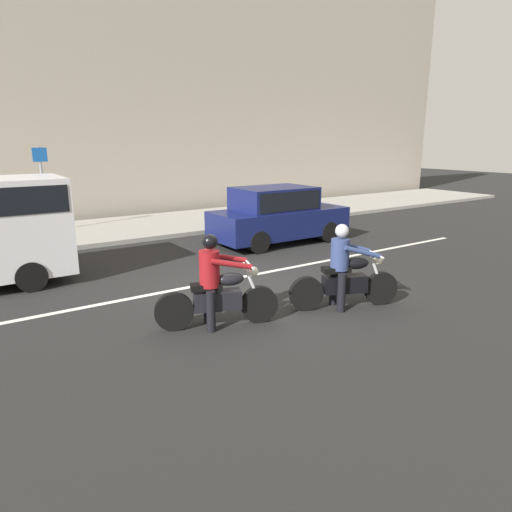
{
  "coord_description": "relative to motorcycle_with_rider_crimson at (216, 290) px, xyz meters",
  "views": [
    {
      "loc": [
        -4.97,
        -7.67,
        3.08
      ],
      "look_at": [
        -0.42,
        -0.94,
        1.01
      ],
      "focal_mm": 32.02,
      "sensor_mm": 36.0,
      "label": 1
    }
  ],
  "objects": [
    {
      "name": "motorcycle_with_rider_crimson",
      "position": [
        0.0,
        0.0,
        0.0
      ],
      "size": [
        2.02,
        0.94,
        1.6
      ],
      "color": "black",
      "rests_on": "ground_plane"
    },
    {
      "name": "parked_sedan_navy",
      "position": [
        4.73,
        4.66,
        0.22
      ],
      "size": [
        4.23,
        1.82,
        1.72
      ],
      "color": "#11194C",
      "rests_on": "ground_plane"
    },
    {
      "name": "motorcycle_with_rider_denim_blue",
      "position": [
        2.43,
        -0.55,
        0.0
      ],
      "size": [
        2.03,
        1.0,
        1.61
      ],
      "color": "black",
      "rests_on": "ground_plane"
    },
    {
      "name": "sidewalk_slab",
      "position": [
        1.46,
        9.28,
        -0.58
      ],
      "size": [
        40.0,
        4.4,
        0.14
      ],
      "primitive_type": "cube",
      "color": "#99968E",
      "rests_on": "ground_plane"
    },
    {
      "name": "lane_marking_stripe",
      "position": [
        0.7,
        2.18,
        -0.65
      ],
      "size": [
        18.0,
        0.14,
        0.01
      ],
      "primitive_type": "cube",
      "color": "silver",
      "rests_on": "ground_plane"
    },
    {
      "name": "building_facade",
      "position": [
        1.46,
        12.68,
        5.39
      ],
      "size": [
        40.0,
        1.4,
        12.09
      ],
      "primitive_type": "cube",
      "color": "#A89E8E",
      "rests_on": "ground_plane"
    },
    {
      "name": "street_sign_post",
      "position": [
        -0.9,
        9.84,
        1.13
      ],
      "size": [
        0.44,
        0.08,
        2.74
      ],
      "color": "gray",
      "rests_on": "sidewalk_slab"
    },
    {
      "name": "ground_plane",
      "position": [
        1.46,
        1.28,
        -0.65
      ],
      "size": [
        80.0,
        80.0,
        0.0
      ],
      "primitive_type": "plane",
      "color": "black"
    }
  ]
}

